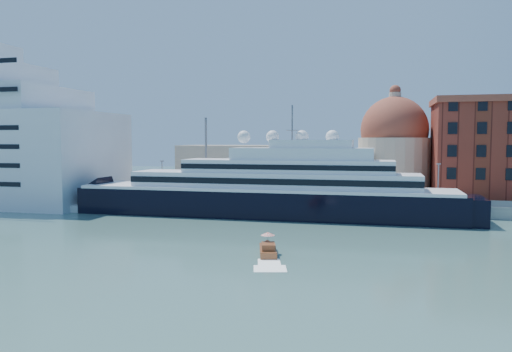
# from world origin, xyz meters

# --- Properties ---
(ground) EXTENTS (400.00, 400.00, 0.00)m
(ground) POSITION_xyz_m (0.00, 0.00, 0.00)
(ground) COLOR #375F5E
(ground) RESTS_ON ground
(quay) EXTENTS (180.00, 10.00, 2.50)m
(quay) POSITION_xyz_m (0.00, 34.00, 1.25)
(quay) COLOR gray
(quay) RESTS_ON ground
(land) EXTENTS (260.00, 72.00, 2.00)m
(land) POSITION_xyz_m (0.00, 75.00, 1.00)
(land) COLOR slate
(land) RESTS_ON ground
(quay_fence) EXTENTS (180.00, 0.10, 1.20)m
(quay_fence) POSITION_xyz_m (0.00, 29.50, 3.10)
(quay_fence) COLOR slate
(quay_fence) RESTS_ON quay
(superyacht) EXTENTS (87.04, 12.07, 26.01)m
(superyacht) POSITION_xyz_m (-6.67, 23.00, 4.49)
(superyacht) COLOR black
(superyacht) RESTS_ON ground
(service_barge) EXTENTS (13.13, 5.42, 2.88)m
(service_barge) POSITION_xyz_m (-41.11, 20.13, 0.83)
(service_barge) COLOR white
(service_barge) RESTS_ON ground
(water_taxi) EXTENTS (3.72, 6.82, 3.08)m
(water_taxi) POSITION_xyz_m (4.27, -10.30, 0.74)
(water_taxi) COLOR brown
(water_taxi) RESTS_ON ground
(church) EXTENTS (66.00, 18.00, 25.50)m
(church) POSITION_xyz_m (6.39, 57.72, 10.91)
(church) COLOR beige
(church) RESTS_ON land
(lamp_posts) EXTENTS (120.80, 2.40, 18.00)m
(lamp_posts) POSITION_xyz_m (-12.67, 32.27, 9.84)
(lamp_posts) COLOR slate
(lamp_posts) RESTS_ON quay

